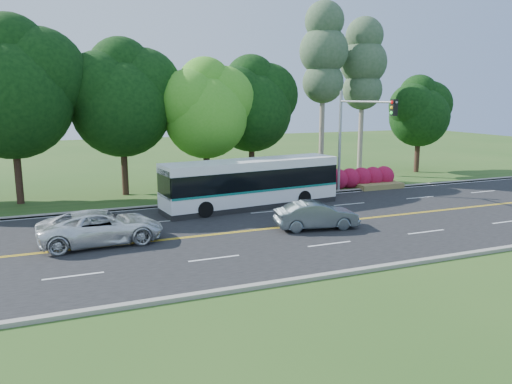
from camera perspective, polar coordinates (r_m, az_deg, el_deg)
name	(u,v)px	position (r m, az deg, el deg)	size (l,w,h in m)	color
ground	(304,225)	(26.26, 5.49, -3.80)	(120.00, 120.00, 0.00)	#2C521B
road	(304,225)	(26.25, 5.49, -3.78)	(60.00, 14.00, 0.02)	black
curb_north	(253,198)	(32.58, -0.31, -0.73)	(60.00, 0.30, 0.15)	gray
curb_south	(388,266)	(20.44, 14.86, -8.20)	(60.00, 0.30, 0.15)	gray
grass_verge	(243,194)	(34.27, -1.45, -0.20)	(60.00, 4.00, 0.10)	#2C521B
lane_markings	(302,225)	(26.21, 5.31, -3.77)	(57.60, 13.82, 0.00)	gold
tree_row	(156,95)	(35.26, -11.36, 10.83)	(44.70, 9.10, 13.84)	black
bougainvillea_hedge	(340,180)	(36.54, 9.62, 1.41)	(9.50, 2.25, 1.50)	maroon
traffic_signal	(356,127)	(33.43, 11.30, 7.31)	(0.42, 6.10, 7.00)	#96999F
transit_bus	(251,184)	(30.04, -0.54, 0.94)	(11.21, 3.71, 2.88)	white
sedan	(316,215)	(25.44, 6.91, -2.65)	(1.46, 4.20, 1.38)	slate
suv	(101,227)	(23.79, -17.26, -3.84)	(2.55, 5.52, 1.53)	white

